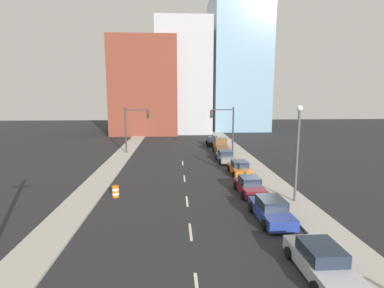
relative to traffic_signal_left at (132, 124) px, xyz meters
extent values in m
cube|color=#ADA89E|center=(-1.23, 7.29, -4.17)|extent=(2.61, 92.29, 0.15)
cube|color=#ADA89E|center=(15.40, 7.29, -4.17)|extent=(2.61, 92.29, 0.15)
cube|color=beige|center=(7.09, -25.81, -4.24)|extent=(0.16, 2.40, 0.01)
cube|color=beige|center=(7.09, -20.41, -4.24)|extent=(0.16, 2.40, 0.01)
cube|color=beige|center=(7.09, -13.77, -4.24)|extent=(0.16, 2.40, 0.01)
cube|color=beige|center=(7.09, -6.82, -4.24)|extent=(0.16, 2.40, 0.01)
cube|color=brown|center=(-0.32, 25.82, 5.92)|extent=(14.00, 16.00, 20.32)
cube|color=#A8A8AD|center=(8.12, 29.82, 8.01)|extent=(12.00, 20.00, 24.50)
cube|color=#7A9EB7|center=(21.75, 33.82, 12.12)|extent=(13.00, 20.00, 32.73)
cylinder|color=#38383D|center=(-0.91, 0.00, -0.90)|extent=(0.24, 0.24, 6.69)
cylinder|color=#38383D|center=(0.71, 0.00, 2.04)|extent=(3.22, 0.16, 0.16)
cube|color=black|center=(2.32, 0.00, 1.41)|extent=(0.34, 0.32, 1.10)
cylinder|color=red|center=(2.32, -0.17, 1.75)|extent=(0.22, 0.04, 0.22)
cylinder|color=#593F0C|center=(2.32, -0.17, 1.41)|extent=(0.22, 0.04, 0.22)
cylinder|color=#0C3F14|center=(2.32, -0.17, 1.07)|extent=(0.22, 0.04, 0.22)
cylinder|color=#38383D|center=(14.64, 0.00, -0.90)|extent=(0.24, 0.24, 6.69)
cylinder|color=#38383D|center=(13.03, 0.00, 2.04)|extent=(3.22, 0.16, 0.16)
cube|color=black|center=(11.41, 0.00, 1.41)|extent=(0.34, 0.32, 1.10)
cylinder|color=red|center=(11.41, -0.17, 1.75)|extent=(0.22, 0.04, 0.22)
cylinder|color=#593F0C|center=(11.41, -0.17, 1.41)|extent=(0.22, 0.04, 0.22)
cylinder|color=#0C3F14|center=(11.41, -0.17, 1.07)|extent=(0.22, 0.04, 0.22)
cylinder|color=orange|center=(1.24, -19.06, -4.15)|extent=(0.56, 0.56, 0.19)
cylinder|color=white|center=(1.24, -19.06, -3.96)|extent=(0.56, 0.56, 0.19)
cylinder|color=orange|center=(1.24, -19.06, -3.77)|extent=(0.56, 0.56, 0.19)
cylinder|color=white|center=(1.24, -19.06, -3.58)|extent=(0.56, 0.56, 0.19)
cylinder|color=orange|center=(1.24, -19.06, -3.39)|extent=(0.56, 0.56, 0.19)
cylinder|color=#4C4C51|center=(15.47, -21.21, -0.68)|extent=(0.20, 0.20, 7.12)
sphere|color=white|center=(15.47, -21.21, 3.10)|extent=(0.44, 0.44, 0.44)
cube|color=#B2B2BC|center=(12.93, -30.56, -3.74)|extent=(1.91, 4.69, 0.68)
cube|color=#1E2838|center=(12.93, -30.56, -3.09)|extent=(1.65, 2.12, 0.61)
cylinder|color=black|center=(11.95, -29.13, -3.94)|extent=(0.23, 0.61, 0.61)
cylinder|color=black|center=(13.87, -29.10, -3.94)|extent=(0.23, 0.61, 0.61)
cylinder|color=black|center=(11.99, -32.02, -3.94)|extent=(0.23, 0.61, 0.61)
cylinder|color=black|center=(13.90, -31.99, -3.94)|extent=(0.23, 0.61, 0.61)
cube|color=navy|center=(12.56, -24.35, -3.70)|extent=(1.97, 4.82, 0.70)
cube|color=#1E2838|center=(12.56, -24.35, -3.03)|extent=(1.67, 2.19, 0.65)
cylinder|color=black|center=(11.57, -22.90, -3.89)|extent=(0.24, 0.70, 0.70)
cylinder|color=black|center=(13.47, -22.85, -3.89)|extent=(0.24, 0.70, 0.70)
cylinder|color=black|center=(11.66, -25.86, -3.89)|extent=(0.24, 0.70, 0.70)
cylinder|color=black|center=(13.55, -25.81, -3.89)|extent=(0.24, 0.70, 0.70)
cube|color=maroon|center=(12.47, -18.82, -3.72)|extent=(1.94, 4.35, 0.68)
cube|color=#1E2838|center=(12.47, -18.82, -3.06)|extent=(1.63, 1.99, 0.63)
cylinder|color=black|center=(11.50, -17.53, -3.91)|extent=(0.25, 0.67, 0.66)
cylinder|color=black|center=(13.34, -17.46, -3.91)|extent=(0.25, 0.67, 0.66)
cylinder|color=black|center=(11.61, -20.19, -3.91)|extent=(0.25, 0.67, 0.66)
cylinder|color=black|center=(13.44, -20.12, -3.91)|extent=(0.25, 0.67, 0.66)
cube|color=orange|center=(13.01, -12.43, -3.74)|extent=(1.87, 4.29, 0.66)
cube|color=#1E2838|center=(13.01, -12.43, -3.11)|extent=(1.61, 1.95, 0.60)
cylinder|color=black|center=(12.06, -11.12, -3.92)|extent=(0.23, 0.64, 0.64)
cylinder|color=black|center=(13.92, -11.09, -3.92)|extent=(0.23, 0.64, 0.64)
cylinder|color=black|center=(12.10, -13.76, -3.92)|extent=(0.23, 0.64, 0.64)
cylinder|color=black|center=(13.96, -13.73, -3.92)|extent=(0.23, 0.64, 0.64)
cube|color=slate|center=(12.49, -6.35, -3.73)|extent=(1.91, 4.45, 0.66)
cube|color=#1E2838|center=(12.49, -6.35, -3.10)|extent=(1.63, 2.02, 0.61)
cylinder|color=black|center=(11.52, -5.01, -3.91)|extent=(0.24, 0.67, 0.67)
cylinder|color=black|center=(13.38, -4.96, -3.91)|extent=(0.24, 0.67, 0.67)
cylinder|color=black|center=(11.60, -7.73, -3.91)|extent=(0.24, 0.67, 0.67)
cylinder|color=black|center=(13.46, -7.68, -3.91)|extent=(0.24, 0.67, 0.67)
cube|color=brown|center=(12.83, -0.81, -3.55)|extent=(1.98, 5.28, 1.03)
cube|color=brown|center=(12.84, -0.02, -2.54)|extent=(1.70, 1.60, 0.99)
cylinder|color=black|center=(11.87, 0.83, -3.92)|extent=(0.23, 0.64, 0.64)
cylinder|color=black|center=(13.84, 0.80, -3.92)|extent=(0.23, 0.64, 0.64)
cylinder|color=black|center=(11.82, -2.43, -3.92)|extent=(0.23, 0.64, 0.64)
cylinder|color=black|center=(13.80, -2.46, -3.92)|extent=(0.23, 0.64, 0.64)
cube|color=black|center=(12.43, 6.20, -3.72)|extent=(1.86, 4.49, 0.72)
cube|color=#1E2838|center=(12.43, 6.20, -3.04)|extent=(1.60, 2.04, 0.64)
cylinder|color=black|center=(11.55, 7.60, -3.93)|extent=(0.23, 0.62, 0.62)
cylinder|color=black|center=(13.38, 7.56, -3.93)|extent=(0.23, 0.62, 0.62)
cylinder|color=black|center=(11.49, 4.84, -3.93)|extent=(0.23, 0.62, 0.62)
cylinder|color=black|center=(13.31, 4.80, -3.93)|extent=(0.23, 0.62, 0.62)
camera|label=1|loc=(6.21, -43.08, 4.02)|focal=28.00mm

